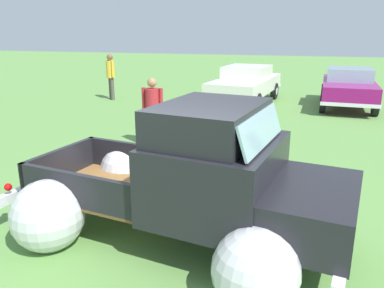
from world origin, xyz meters
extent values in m
plane|color=#609347|center=(0.00, 0.00, 0.00)|extent=(80.00, 80.00, 0.00)
cylinder|color=black|center=(1.57, 0.63, 0.38)|extent=(0.78, 0.34, 0.76)
cylinder|color=silver|center=(1.57, 0.63, 0.38)|extent=(0.37, 0.28, 0.34)
cylinder|color=black|center=(1.30, -1.08, 0.38)|extent=(0.78, 0.34, 0.76)
cylinder|color=silver|center=(1.30, -1.08, 0.38)|extent=(0.37, 0.28, 0.34)
cylinder|color=black|center=(-1.20, 1.07, 0.38)|extent=(0.78, 0.34, 0.76)
cylinder|color=silver|center=(-1.20, 1.07, 0.38)|extent=(0.37, 0.28, 0.34)
cylinder|color=black|center=(-1.47, -0.65, 0.38)|extent=(0.78, 0.34, 0.76)
cylinder|color=silver|center=(-1.47, -0.65, 0.38)|extent=(0.37, 0.28, 0.34)
sphere|color=silver|center=(-1.19, 1.12, 0.44)|extent=(1.10, 1.10, 0.96)
sphere|color=silver|center=(-1.48, -0.70, 0.44)|extent=(1.10, 1.10, 0.96)
cube|color=olive|center=(-0.94, 0.15, 0.54)|extent=(2.26, 1.84, 0.04)
cube|color=black|center=(-0.83, 0.87, 0.77)|extent=(2.04, 0.40, 0.50)
cube|color=black|center=(-1.05, -0.57, 0.77)|extent=(2.04, 0.40, 0.50)
cube|color=black|center=(0.03, -0.01, 0.77)|extent=(0.32, 1.53, 0.50)
cube|color=black|center=(-1.91, 0.30, 0.77)|extent=(0.32, 1.53, 0.50)
cube|color=black|center=(0.64, -0.10, 0.99)|extent=(1.70, 1.90, 0.95)
cube|color=black|center=(0.54, -0.09, 1.70)|extent=(1.38, 1.70, 0.45)
cube|color=#8CADB7|center=(1.18, -0.19, 1.68)|extent=(0.37, 1.47, 0.38)
cube|color=black|center=(1.68, -0.26, 0.80)|extent=(1.49, 1.79, 0.55)
sphere|color=silver|center=(1.57, 0.66, 0.42)|extent=(1.05, 1.05, 0.92)
sphere|color=silver|center=(1.29, -1.11, 0.42)|extent=(1.05, 1.05, 0.92)
cube|color=silver|center=(-2.21, 0.35, 0.46)|extent=(0.43, 1.97, 0.14)
cube|color=silver|center=(2.21, -0.35, 0.46)|extent=(0.43, 1.97, 0.14)
sphere|color=red|center=(-2.05, 1.12, 0.64)|extent=(0.13, 0.13, 0.11)
sphere|color=red|center=(-2.30, -0.44, 0.64)|extent=(0.13, 0.13, 0.11)
cylinder|color=black|center=(0.05, 8.86, 0.33)|extent=(0.28, 0.68, 0.66)
cylinder|color=silver|center=(0.05, 8.86, 0.33)|extent=(0.25, 0.32, 0.30)
cylinder|color=black|center=(-1.63, 9.08, 0.33)|extent=(0.28, 0.68, 0.66)
cylinder|color=silver|center=(-1.63, 9.08, 0.33)|extent=(0.25, 0.32, 0.30)
cylinder|color=black|center=(0.41, 11.72, 0.33)|extent=(0.28, 0.68, 0.66)
cylinder|color=silver|center=(0.41, 11.72, 0.33)|extent=(0.25, 0.32, 0.30)
cylinder|color=black|center=(-1.27, 11.93, 0.33)|extent=(0.28, 0.68, 0.66)
cylinder|color=silver|center=(-1.27, 11.93, 0.33)|extent=(0.25, 0.32, 0.30)
cube|color=silver|center=(-0.61, 10.40, 0.71)|extent=(2.37, 4.69, 0.55)
cube|color=silver|center=(-0.59, 10.57, 1.21)|extent=(1.80, 2.07, 0.45)
cube|color=silver|center=(-0.33, 12.59, 0.45)|extent=(1.87, 0.34, 0.12)
cube|color=silver|center=(-0.89, 8.21, 0.45)|extent=(1.87, 0.34, 0.12)
cylinder|color=black|center=(3.92, 9.31, 0.33)|extent=(0.23, 0.67, 0.66)
cylinder|color=silver|center=(3.92, 9.31, 0.33)|extent=(0.22, 0.31, 0.30)
cylinder|color=black|center=(2.26, 9.38, 0.33)|extent=(0.23, 0.67, 0.66)
cylinder|color=silver|center=(2.26, 9.38, 0.33)|extent=(0.22, 0.31, 0.30)
cylinder|color=black|center=(4.03, 11.96, 0.33)|extent=(0.23, 0.67, 0.66)
cylinder|color=silver|center=(4.03, 11.96, 0.33)|extent=(0.22, 0.31, 0.30)
cylinder|color=black|center=(2.37, 12.03, 0.33)|extent=(0.23, 0.67, 0.66)
cylinder|color=silver|center=(2.37, 12.03, 0.33)|extent=(0.22, 0.31, 0.30)
cube|color=#8C1466|center=(3.14, 10.67, 0.71)|extent=(1.95, 4.22, 0.55)
cube|color=#8CADB7|center=(3.15, 10.83, 1.21)|extent=(1.61, 1.80, 0.45)
cube|color=silver|center=(3.23, 12.70, 0.45)|extent=(1.84, 0.18, 0.12)
cube|color=silver|center=(3.06, 8.63, 0.45)|extent=(1.84, 0.18, 0.12)
cylinder|color=#4C4742|center=(-6.05, 9.75, 0.45)|extent=(0.21, 0.21, 0.89)
cylinder|color=#4C4742|center=(-5.92, 9.64, 0.45)|extent=(0.21, 0.21, 0.89)
cylinder|color=gold|center=(-5.99, 9.70, 1.23)|extent=(0.48, 0.48, 0.67)
cylinder|color=brown|center=(-6.16, 9.84, 1.26)|extent=(0.13, 0.13, 0.64)
cylinder|color=gold|center=(-5.82, 9.56, 1.26)|extent=(0.13, 0.13, 0.64)
sphere|color=brown|center=(-5.99, 9.70, 1.72)|extent=(0.34, 0.34, 0.24)
cylinder|color=gray|center=(-1.93, 3.93, 0.41)|extent=(0.15, 0.15, 0.82)
cylinder|color=gray|center=(-1.76, 3.94, 0.41)|extent=(0.15, 0.15, 0.82)
cylinder|color=#B2262D|center=(-1.85, 3.94, 1.13)|extent=(0.35, 0.35, 0.62)
cylinder|color=#B2262D|center=(-2.07, 3.93, 1.16)|extent=(0.09, 0.09, 0.59)
cylinder|color=#B2262D|center=(-1.63, 3.94, 1.16)|extent=(0.09, 0.09, 0.59)
sphere|color=#A87A56|center=(-1.85, 3.94, 1.58)|extent=(0.23, 0.23, 0.22)
cube|color=black|center=(-1.84, 2.16, 0.01)|extent=(0.36, 0.36, 0.03)
cone|color=orange|center=(-1.84, 2.16, 0.33)|extent=(0.28, 0.28, 0.60)
cylinder|color=white|center=(-1.84, 2.16, 0.42)|extent=(0.17, 0.17, 0.08)
camera|label=1|loc=(1.63, -4.57, 2.78)|focal=36.22mm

